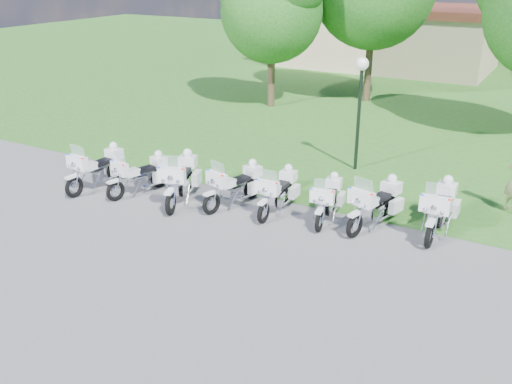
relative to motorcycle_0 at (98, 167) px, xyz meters
The scene contains 13 objects.
ground 6.94m from the motorcycle_0, ahead, with size 100.00×100.00×0.00m, color #5A5B60.
grass_lawn 26.82m from the motorcycle_0, 75.26° to the left, with size 100.00×48.00×0.01m, color #2E641F.
motorcycle_0 is the anchor object (origin of this frame).
motorcycle_1 1.56m from the motorcycle_0, 11.76° to the left, with size 1.13×2.22×1.53m.
motorcycle_2 3.05m from the motorcycle_0, ahead, with size 1.39×2.47×1.73m.
motorcycle_3 4.74m from the motorcycle_0, 11.75° to the left, with size 1.14×2.29×1.57m.
motorcycle_4 6.08m from the motorcycle_0, 11.27° to the left, with size 0.78×2.27×1.52m.
motorcycle_5 7.57m from the motorcycle_0, 10.72° to the left, with size 0.92×2.16×1.46m.
motorcycle_6 8.93m from the motorcycle_0, 10.52° to the left, with size 1.15×2.38×1.62m.
motorcycle_7 10.60m from the motorcycle_0, 11.41° to the left, with size 0.84×2.52×1.69m.
lamp_post 9.11m from the motorcycle_0, 41.01° to the left, with size 0.44×0.44×3.92m.
tree_0 13.45m from the motorcycle_0, 92.18° to the left, with size 5.79×4.94×7.72m.
building_west 26.97m from the motorcycle_0, 88.26° to the left, with size 14.56×8.32×4.10m.
Camera 1 is at (6.21, -11.46, 6.88)m, focal length 40.00 mm.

